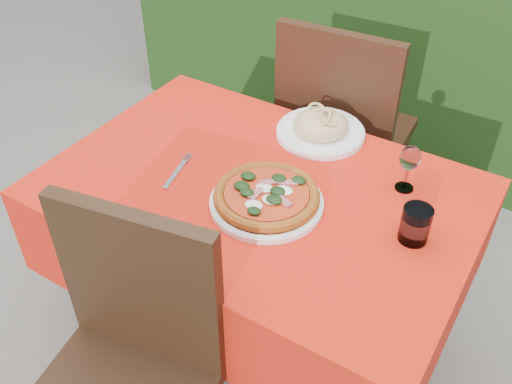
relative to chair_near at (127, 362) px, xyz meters
The scene contains 9 objects.
ground 0.81m from the chair_near, 86.92° to the left, with size 60.00×60.00×0.00m, color #66615C.
dining_table 0.59m from the chair_near, 86.92° to the left, with size 1.26×0.86×0.75m.
chair_near is the anchor object (origin of this frame).
chair_far 1.25m from the chair_near, 89.90° to the left, with size 0.49×0.49×1.02m.
pizza_plate 0.57m from the chair_near, 79.65° to the left, with size 0.38×0.38×0.06m.
pasta_plate 0.95m from the chair_near, 86.16° to the left, with size 0.29×0.29×0.08m.
water_glass 0.82m from the chair_near, 50.91° to the left, with size 0.08×0.08×0.10m.
wine_glass 0.94m from the chair_near, 63.49° to the left, with size 0.06×0.06×0.15m.
fork 0.57m from the chair_near, 113.33° to the left, with size 0.03×0.20×0.01m, color silver.
Camera 1 is at (0.69, -1.13, 1.81)m, focal length 40.00 mm.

